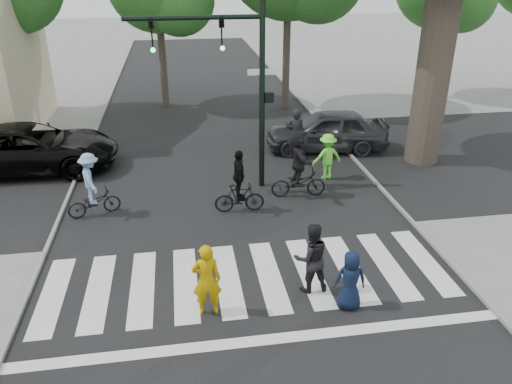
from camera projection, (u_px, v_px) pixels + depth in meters
ground at (255, 303)px, 11.06m from camera, size 120.00×120.00×0.00m
road_stem at (230, 204)px, 15.53m from camera, size 10.00×70.00×0.01m
road_cross at (221, 167)px, 18.21m from camera, size 70.00×10.00×0.01m
curb_left at (61, 214)px, 14.79m from camera, size 0.10×70.00×0.10m
curb_right at (384, 191)px, 16.23m from camera, size 0.10×70.00×0.10m
crosswalk at (251, 285)px, 11.65m from camera, size 10.00×3.85×0.01m
traffic_signal at (234, 69)px, 14.99m from camera, size 4.45×0.29×6.00m
pedestrian_woman at (207, 280)px, 10.42m from camera, size 0.63×0.42×1.69m
pedestrian_child at (350, 280)px, 10.66m from camera, size 0.74×0.53×1.40m
pedestrian_adult at (311, 258)px, 11.18m from camera, size 0.85×0.68×1.69m
cyclist_left at (92, 189)px, 14.52m from camera, size 1.62×1.12×1.94m
cyclist_mid at (239, 187)px, 14.74m from camera, size 1.50×0.92×1.95m
cyclist_right at (299, 168)px, 15.62m from camera, size 1.77×1.65×2.21m
car_suv at (30, 148)px, 17.63m from camera, size 6.03×2.85×1.67m
car_grey at (327, 130)px, 19.57m from camera, size 4.95×2.54×1.61m
bystander_hivis at (327, 156)px, 17.00m from camera, size 1.11×0.73×1.60m
bystander_dark at (295, 134)px, 18.64m from camera, size 0.79×0.61×1.93m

